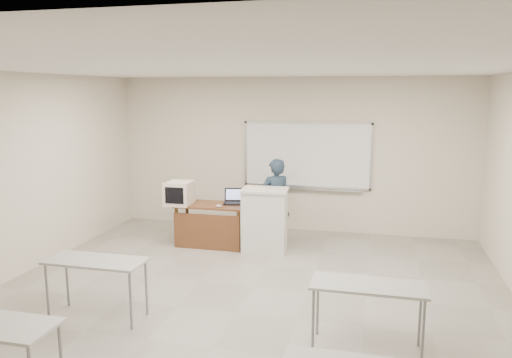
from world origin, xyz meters
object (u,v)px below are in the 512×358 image
(crt_monitor, at_px, (179,193))
(mouse, at_px, (219,206))
(instructor_desk, at_px, (210,218))
(presenter, at_px, (275,201))
(podium, at_px, (265,220))
(laptop, at_px, (234,200))
(keyboard, at_px, (257,187))
(whiteboard, at_px, (307,156))

(crt_monitor, bearing_deg, mouse, -6.28)
(mouse, bearing_deg, instructor_desk, 134.17)
(presenter, bearing_deg, mouse, -0.79)
(podium, height_order, laptop, podium)
(keyboard, height_order, presenter, presenter)
(instructor_desk, relative_size, keyboard, 2.88)
(keyboard, bearing_deg, laptop, 164.45)
(whiteboard, distance_m, podium, 1.81)
(instructor_desk, bearing_deg, presenter, 23.66)
(whiteboard, distance_m, keyboard, 1.58)
(presenter, bearing_deg, laptop, -16.77)
(mouse, xyz_separation_m, keyboard, (0.64, 0.18, 0.33))
(laptop, bearing_deg, presenter, 5.64)
(instructor_desk, xyz_separation_m, presenter, (1.08, 0.48, 0.26))
(whiteboard, height_order, podium, whiteboard)
(whiteboard, xyz_separation_m, mouse, (-1.29, -1.57, -0.71))
(instructor_desk, bearing_deg, crt_monitor, -178.59)
(instructor_desk, xyz_separation_m, crt_monitor, (-0.55, -0.02, 0.44))
(podium, bearing_deg, crt_monitor, 176.78)
(podium, height_order, keyboard, keyboard)
(laptop, bearing_deg, podium, -34.08)
(whiteboard, height_order, keyboard, whiteboard)
(crt_monitor, relative_size, presenter, 0.32)
(laptop, xyz_separation_m, mouse, (-0.18, -0.36, -0.04))
(whiteboard, relative_size, crt_monitor, 5.05)
(crt_monitor, xyz_separation_m, mouse, (0.75, -0.08, -0.18))
(podium, distance_m, mouse, 0.83)
(whiteboard, bearing_deg, crt_monitor, -143.86)
(whiteboard, bearing_deg, keyboard, -115.09)
(podium, bearing_deg, whiteboard, 67.05)
(instructor_desk, relative_size, laptop, 3.61)
(crt_monitor, distance_m, presenter, 1.71)
(whiteboard, xyz_separation_m, crt_monitor, (-2.04, -1.49, -0.53))
(podium, distance_m, keyboard, 0.58)
(crt_monitor, xyz_separation_m, laptop, (0.93, 0.28, -0.14))
(whiteboard, xyz_separation_m, presenter, (-0.41, -1.00, -0.71))
(whiteboard, distance_m, presenter, 1.29)
(crt_monitor, bearing_deg, podium, 0.38)
(laptop, bearing_deg, crt_monitor, -174.52)
(instructor_desk, distance_m, presenter, 1.21)
(podium, bearing_deg, laptop, 153.16)
(crt_monitor, xyz_separation_m, presenter, (1.63, 0.50, -0.18))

